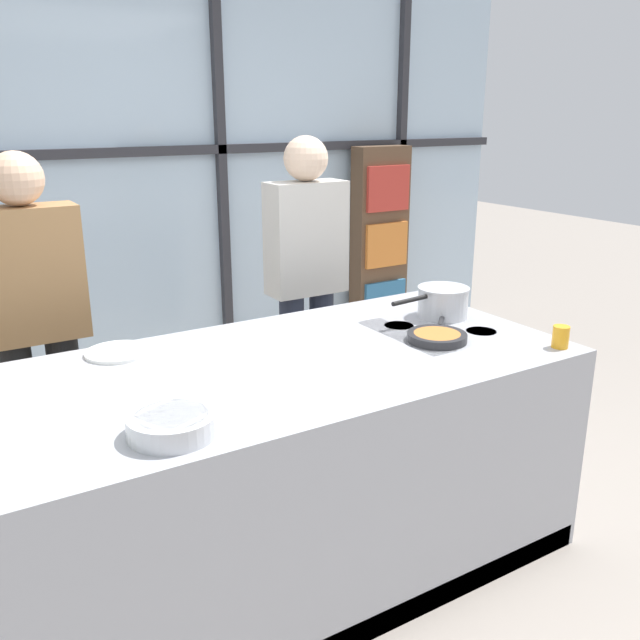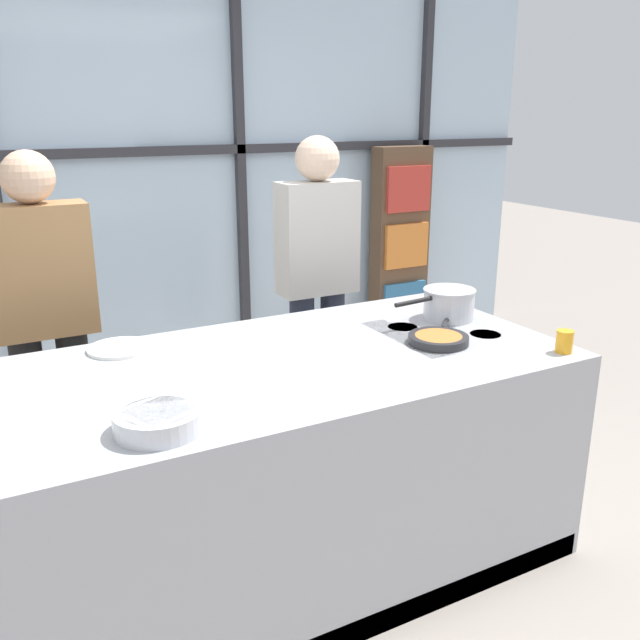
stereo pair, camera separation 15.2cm
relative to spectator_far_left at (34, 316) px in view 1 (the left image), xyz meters
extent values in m
plane|color=gray|center=(0.70, -0.99, -0.92)|extent=(18.00, 18.00, 0.00)
cube|color=silver|center=(0.70, 1.29, 0.48)|extent=(6.40, 0.04, 2.80)
cube|color=#2D2D33|center=(0.70, 1.24, 0.62)|extent=(6.40, 0.06, 0.06)
cube|color=#2D2D33|center=(1.47, 1.24, 0.48)|extent=(0.06, 0.06, 2.80)
cube|color=#2D2D33|center=(3.00, 1.24, 0.48)|extent=(0.06, 0.06, 2.80)
cube|color=brown|center=(2.72, 1.11, -0.15)|extent=(0.45, 0.16, 1.53)
cube|color=teal|center=(2.72, 1.01, -0.58)|extent=(0.38, 0.03, 0.34)
cube|color=orange|center=(2.72, 1.01, -0.12)|extent=(0.38, 0.03, 0.34)
cube|color=red|center=(2.72, 1.01, 0.31)|extent=(0.38, 0.03, 0.34)
cube|color=#A8AAB2|center=(0.70, -0.99, -0.48)|extent=(2.25, 1.08, 0.89)
cube|color=black|center=(1.48, -0.99, -0.04)|extent=(0.52, 0.52, 0.01)
cube|color=black|center=(0.70, -1.52, -0.87)|extent=(2.20, 0.03, 0.10)
cylinder|color=#38383D|center=(1.36, -1.12, -0.04)|extent=(0.13, 0.13, 0.01)
cylinder|color=#38383D|center=(1.61, -1.12, -0.04)|extent=(0.13, 0.13, 0.01)
cylinder|color=#38383D|center=(1.36, -0.87, -0.04)|extent=(0.13, 0.13, 0.01)
cylinder|color=#38383D|center=(1.61, -0.87, -0.04)|extent=(0.13, 0.13, 0.01)
cylinder|color=black|center=(0.10, 0.00, -0.51)|extent=(0.14, 0.14, 0.82)
cylinder|color=black|center=(-0.10, 0.00, -0.51)|extent=(0.14, 0.14, 0.82)
cube|color=#A37547|center=(0.00, 0.00, 0.19)|extent=(0.45, 0.20, 0.59)
sphere|color=#D8AD8C|center=(0.00, 0.00, 0.60)|extent=(0.23, 0.23, 0.23)
cylinder|color=#232838|center=(1.50, 0.00, -0.50)|extent=(0.14, 0.14, 0.83)
cylinder|color=#232838|center=(1.30, 0.00, -0.50)|extent=(0.14, 0.14, 0.83)
cube|color=beige|center=(1.40, 0.00, 0.21)|extent=(0.43, 0.19, 0.60)
sphere|color=beige|center=(1.40, 0.00, 0.63)|extent=(0.23, 0.23, 0.23)
cylinder|color=#232326|center=(1.36, -1.12, -0.02)|extent=(0.24, 0.24, 0.03)
cylinder|color=#B26B2D|center=(1.36, -1.12, 0.00)|extent=(0.19, 0.19, 0.01)
cylinder|color=#232326|center=(1.52, -0.97, -0.01)|extent=(0.16, 0.15, 0.02)
cylinder|color=silver|center=(1.61, -0.87, 0.03)|extent=(0.23, 0.23, 0.14)
cylinder|color=silver|center=(1.61, -0.87, 0.10)|extent=(0.23, 0.23, 0.01)
cylinder|color=black|center=(1.40, -0.89, 0.08)|extent=(0.20, 0.04, 0.02)
cylinder|color=white|center=(0.21, -0.58, -0.03)|extent=(0.25, 0.25, 0.01)
cylinder|color=silver|center=(0.15, -1.35, 0.00)|extent=(0.26, 0.26, 0.07)
cylinder|color=#4C4C51|center=(0.15, -1.35, 0.03)|extent=(0.21, 0.21, 0.01)
cylinder|color=orange|center=(1.72, -1.43, 0.01)|extent=(0.07, 0.07, 0.09)
camera|label=1|loc=(-0.43, -3.09, 0.87)|focal=38.00mm
camera|label=2|loc=(-0.29, -3.17, 0.87)|focal=38.00mm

